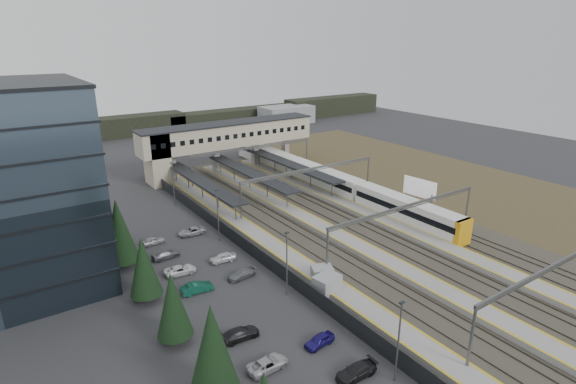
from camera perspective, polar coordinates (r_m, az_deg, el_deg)
ground at (r=64.12m, az=1.77°, el=-7.64°), size 220.00×220.00×0.00m
conifer_row at (r=50.06m, az=-16.56°, el=-10.40°), size 4.42×49.82×9.50m
car_park at (r=51.68m, az=-5.94°, el=-14.14°), size 10.26×44.62×1.29m
lampposts at (r=59.32m, az=-5.20°, el=-5.38°), size 0.50×53.25×8.07m
fence at (r=64.36m, az=-5.59°, el=-6.63°), size 0.08×90.00×2.00m
relay_cabin_near at (r=53.88m, az=4.93°, el=-11.75°), size 3.40×2.75×2.54m
relay_cabin_far at (r=56.05m, az=4.35°, el=-10.54°), size 3.16×2.93×2.33m
rail_corridor at (r=72.81m, az=5.41°, el=-4.09°), size 34.00×90.00×0.92m
canopies at (r=87.45m, az=-4.91°, el=2.45°), size 23.10×30.00×3.28m
footbridge at (r=99.71m, az=-8.92°, el=6.73°), size 40.40×6.40×11.20m
gantries at (r=71.03m, az=8.24°, el=0.12°), size 28.40×62.28×7.17m
train at (r=89.48m, az=4.57°, el=1.71°), size 3.11×64.93×3.91m
billboard at (r=81.59m, az=16.36°, el=0.39°), size 0.93×6.42×5.56m
scrub_east at (r=98.35m, az=21.66°, el=0.65°), size 34.00×120.00×0.06m
treeline_far at (r=152.22m, az=-11.67°, el=8.87°), size 170.00×19.00×7.00m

